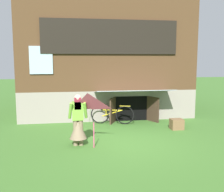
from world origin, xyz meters
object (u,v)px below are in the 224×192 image
Objects in this scene: person at (78,124)px; kite at (88,107)px; bicycle_yellow at (112,114)px; wooden_crate at (177,124)px.

person is 0.84m from kite.
kite is 0.92× the size of bicycle_yellow.
person reaches higher than bicycle_yellow.
bicycle_yellow is at bearing 68.97° from kite.
person is 2.98m from bicycle_yellow.
wooden_crate is (3.72, 1.37, -0.46)m from person.
wooden_crate is at bearing -12.37° from bicycle_yellow.
bicycle_yellow is 2.58m from wooden_crate.
kite is 4.07m from wooden_crate.
bicycle_yellow is (1.19, 3.09, -0.88)m from kite.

